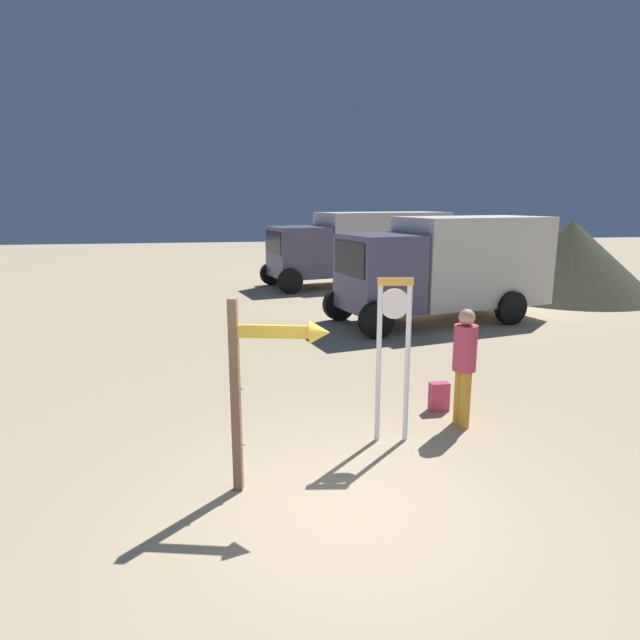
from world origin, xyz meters
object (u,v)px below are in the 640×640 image
object	(u,v)px
backpack	(439,397)
arrow_sign	(268,367)
person_near_clock	(464,362)
box_truck_near	(448,264)
dome_tent	(570,258)
box_truck_far	(364,245)
standing_clock	(394,343)

from	to	relation	value
backpack	arrow_sign	bearing A→B (deg)	-144.66
arrow_sign	person_near_clock	size ratio (longest dim) A/B	1.27
box_truck_near	dome_tent	world-z (taller)	box_truck_near
box_truck_near	box_truck_far	xyz separation A→B (m)	(-0.60, 6.99, -0.00)
standing_clock	box_truck_near	bearing A→B (deg)	62.36
backpack	box_truck_near	world-z (taller)	box_truck_near
box_truck_near	box_truck_far	bearing A→B (deg)	94.94
arrow_sign	dome_tent	size ratio (longest dim) A/B	0.39
box_truck_near	dome_tent	distance (m)	6.53
box_truck_far	dome_tent	xyz separation A→B (m)	(6.37, -3.93, -0.24)
backpack	standing_clock	bearing A→B (deg)	-139.04
backpack	box_truck_near	bearing A→B (deg)	66.63
dome_tent	standing_clock	bearing A→B (deg)	-132.78
dome_tent	box_truck_near	bearing A→B (deg)	-152.08
box_truck_near	arrow_sign	bearing A→B (deg)	-123.69
arrow_sign	backpack	bearing A→B (deg)	35.34
box_truck_near	dome_tent	xyz separation A→B (m)	(5.77, 3.06, -0.25)
person_near_clock	backpack	distance (m)	0.98
standing_clock	box_truck_near	size ratio (longest dim) A/B	0.36
standing_clock	dome_tent	size ratio (longest dim) A/B	0.39
person_near_clock	dome_tent	xyz separation A→B (m)	(8.42, 10.06, 0.33)
backpack	box_truck_near	distance (m)	7.08
person_near_clock	box_truck_far	distance (m)	14.15
box_truck_far	backpack	bearing A→B (deg)	-99.15
standing_clock	person_near_clock	distance (m)	1.29
arrow_sign	box_truck_near	xyz separation A→B (m)	(5.60, 8.40, 0.08)
standing_clock	arrow_sign	distance (m)	2.07
person_near_clock	dome_tent	world-z (taller)	dome_tent
standing_clock	dome_tent	world-z (taller)	dome_tent
standing_clock	person_near_clock	xyz separation A→B (m)	(1.18, 0.31, -0.42)
standing_clock	box_truck_near	xyz separation A→B (m)	(3.83, 7.31, 0.16)
standing_clock	arrow_sign	xyz separation A→B (m)	(-1.77, -1.08, 0.09)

